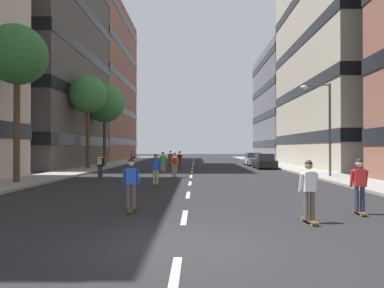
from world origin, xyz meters
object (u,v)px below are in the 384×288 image
skater_2 (100,164)px  skater_4 (180,159)px  parked_car_mid (253,159)px  streetlamp_right (325,119)px  street_tree_near (17,56)px  skater_3 (101,163)px  skater_6 (359,184)px  skater_9 (175,163)px  skater_0 (163,161)px  skater_1 (131,182)px  parked_car_near (264,162)px  skater_5 (156,168)px  skater_7 (170,158)px  skater_10 (133,157)px  street_tree_far (105,103)px  street_tree_mid (88,95)px  skater_8 (309,188)px

skater_2 → skater_4: bearing=68.1°
parked_car_mid → streetlamp_right: streetlamp_right is taller
street_tree_near → skater_3: 9.03m
skater_6 → skater_9: 15.15m
skater_0 → streetlamp_right: bearing=-23.1°
skater_1 → parked_car_near: bearing=68.9°
parked_car_mid → skater_5: size_ratio=2.47×
street_tree_near → skater_9: size_ratio=5.15×
skater_6 → skater_5: bearing=131.8°
skater_7 → skater_2: bearing=-101.9°
skater_0 → skater_7: 10.57m
parked_car_near → skater_10: skater_10 is taller
parked_car_near → skater_3: bearing=-144.7°
skater_2 → skater_10: bearing=94.0°
skater_9 → skater_10: same height
parked_car_mid → skater_9: 19.15m
street_tree_far → streetlamp_right: 24.84m
skater_3 → parked_car_mid: bearing=50.0°
street_tree_mid → skater_7: street_tree_mid is taller
skater_4 → skater_8: size_ratio=1.00×
street_tree_near → skater_10: (2.59, 23.20, -6.47)m
skater_6 → parked_car_near: bearing=85.9°
skater_2 → skater_3: (-0.52, 2.03, 0.00)m
street_tree_near → skater_10: street_tree_near is taller
streetlamp_right → skater_8: bearing=-111.9°
skater_1 → skater_9: (0.64, 13.13, 0.03)m
skater_8 → parked_car_mid: bearing=83.3°
street_tree_near → street_tree_mid: (-0.00, 13.28, -0.25)m
skater_1 → skater_10: bearing=100.2°
skater_3 → skater_4: same height
street_tree_mid → skater_1: (8.27, -21.75, -6.25)m
street_tree_mid → streetlamp_right: size_ratio=1.38×
street_tree_far → skater_4: (8.79, -4.20, -6.21)m
parked_car_near → skater_4: size_ratio=2.47×
parked_car_mid → skater_8: (-3.74, -32.05, 0.29)m
parked_car_mid → skater_9: size_ratio=2.47×
streetlamp_right → skater_7: bearing=127.5°
parked_car_mid → skater_7: (-9.87, -1.84, 0.29)m
skater_6 → skater_9: same height
parked_car_near → skater_4: bearing=179.1°
street_tree_far → skater_10: 7.70m
skater_5 → skater_9: (0.74, 5.21, 0.03)m
skater_1 → skater_7: bearing=91.6°
skater_5 → skater_6: (7.48, -8.36, 0.00)m
skater_8 → skater_2: bearing=125.6°
parked_car_near → skater_7: size_ratio=2.47×
street_tree_near → skater_10: 24.22m
skater_2 → skater_10: same height
streetlamp_right → skater_5: bearing=-156.4°
street_tree_far → skater_6: size_ratio=5.27×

